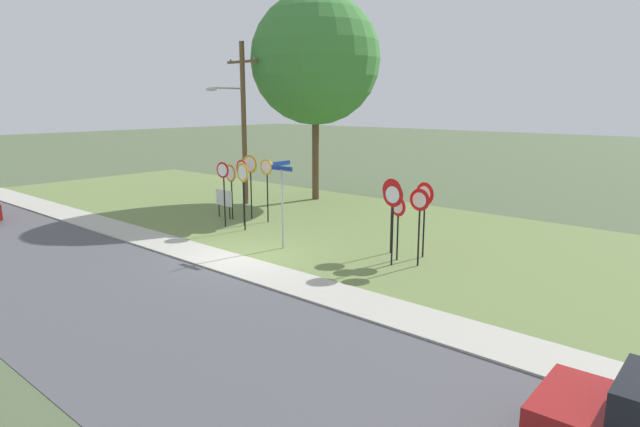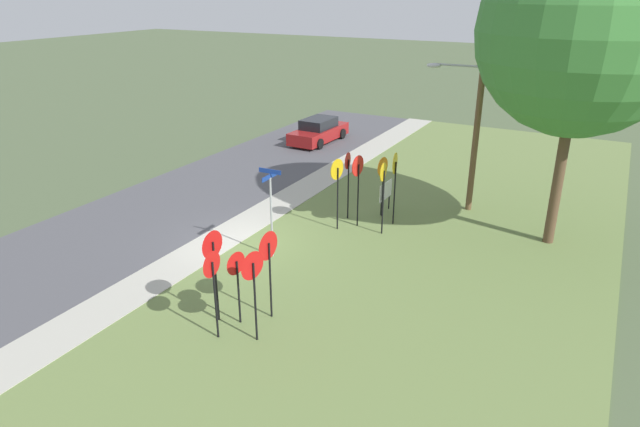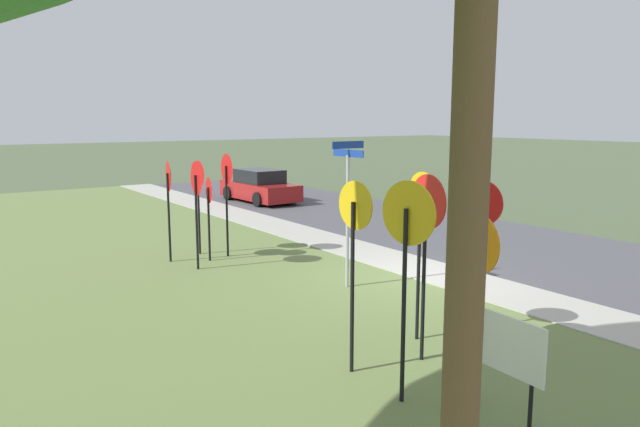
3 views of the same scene
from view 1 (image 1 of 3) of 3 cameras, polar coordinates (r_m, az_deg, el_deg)
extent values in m
plane|color=#4C5B3D|center=(18.10, -8.04, -4.65)|extent=(160.00, 160.00, 0.00)
cube|color=#4C4C51|center=(15.57, -21.65, -8.12)|extent=(44.00, 6.40, 0.01)
cube|color=#ADAA9E|center=(17.60, -10.02, -5.09)|extent=(44.00, 1.60, 0.06)
cube|color=olive|center=(22.33, 3.68, -1.35)|extent=(44.00, 12.00, 0.04)
cylinder|color=black|center=(22.29, -8.13, 1.76)|extent=(0.06, 0.06, 2.42)
cylinder|color=red|center=(22.10, -8.30, 4.69)|extent=(0.78, 0.12, 0.78)
cylinder|color=white|center=(22.09, -8.33, 4.68)|extent=(0.61, 0.08, 0.61)
cylinder|color=black|center=(23.60, -9.34, 1.87)|extent=(0.06, 0.06, 2.09)
cylinder|color=orange|center=(23.42, -9.50, 4.24)|extent=(0.75, 0.11, 0.76)
cylinder|color=white|center=(23.41, -9.53, 4.24)|extent=(0.59, 0.08, 0.59)
cylinder|color=black|center=(23.63, -7.34, 2.40)|extent=(0.06, 0.06, 2.46)
cylinder|color=gold|center=(23.44, -7.49, 5.22)|extent=(0.79, 0.15, 0.79)
cylinder|color=white|center=(23.43, -7.52, 5.21)|extent=(0.61, 0.11, 0.62)
cylinder|color=black|center=(22.25, -10.13, 1.64)|extent=(0.06, 0.06, 2.39)
cylinder|color=red|center=(22.06, -10.31, 4.57)|extent=(0.64, 0.11, 0.64)
cylinder|color=white|center=(22.04, -10.35, 4.56)|extent=(0.50, 0.07, 0.50)
cylinder|color=black|center=(22.83, -5.60, 2.06)|extent=(0.06, 0.06, 2.42)
cylinder|color=gold|center=(22.64, -5.73, 4.94)|extent=(0.67, 0.06, 0.67)
cylinder|color=white|center=(22.63, -5.77, 4.93)|extent=(0.52, 0.03, 0.52)
cylinder|color=black|center=(21.47, -8.06, 1.34)|extent=(0.06, 0.06, 2.39)
cylinder|color=gold|center=(21.27, -8.23, 4.33)|extent=(0.76, 0.14, 0.76)
cylinder|color=white|center=(21.26, -8.26, 4.33)|extent=(0.59, 0.10, 0.60)
cylinder|color=black|center=(16.90, 10.47, -1.96)|extent=(0.06, 0.06, 2.18)
cone|color=red|center=(16.65, 10.53, 1.42)|extent=(0.69, 0.05, 0.69)
cone|color=silver|center=(16.64, 10.49, 1.41)|extent=(0.47, 0.03, 0.47)
cylinder|color=black|center=(18.23, 7.60, -0.77)|extent=(0.06, 0.06, 2.23)
cone|color=red|center=(18.00, 7.62, 2.43)|extent=(0.80, 0.09, 0.80)
cone|color=white|center=(17.98, 7.58, 2.42)|extent=(0.54, 0.05, 0.55)
cylinder|color=black|center=(17.88, 10.99, -1.17)|extent=(0.06, 0.06, 2.21)
cone|color=red|center=(17.65, 11.05, 2.07)|extent=(0.74, 0.18, 0.75)
cone|color=white|center=(17.63, 11.01, 2.06)|extent=(0.50, 0.11, 0.51)
cylinder|color=black|center=(16.81, 7.71, -1.65)|extent=(0.06, 0.06, 2.34)
cone|color=red|center=(16.56, 7.73, 2.00)|extent=(0.77, 0.08, 0.77)
cone|color=white|center=(16.55, 7.69, 1.99)|extent=(0.52, 0.05, 0.52)
cylinder|color=black|center=(17.45, 8.25, -2.01)|extent=(0.06, 0.06, 1.84)
cone|color=red|center=(17.23, 8.27, 0.73)|extent=(0.64, 0.14, 0.64)
cone|color=silver|center=(17.21, 8.23, 0.72)|extent=(0.43, 0.09, 0.44)
cylinder|color=#9EA0A8|center=(18.63, -4.02, 0.39)|extent=(0.07, 0.07, 2.75)
cylinder|color=#9EA0A8|center=(18.40, -4.08, 4.63)|extent=(0.09, 0.09, 0.03)
cube|color=navy|center=(18.39, -4.08, 4.82)|extent=(0.96, 0.05, 0.15)
cube|color=navy|center=(18.37, -4.09, 5.34)|extent=(0.05, 0.82, 0.15)
cylinder|color=brown|center=(26.91, -8.09, 9.32)|extent=(0.24, 0.24, 7.88)
cube|color=brown|center=(26.96, -8.28, 15.69)|extent=(2.10, 0.12, 0.12)
cylinder|color=gray|center=(27.61, -9.48, 15.77)|extent=(0.09, 0.09, 0.10)
cylinder|color=gray|center=(26.33, -7.04, 16.04)|extent=(0.09, 0.09, 0.10)
cylinder|color=#9EA0A8|center=(26.29, -9.81, 12.99)|extent=(0.08, 1.89, 0.08)
ellipsoid|color=#B7B7BC|center=(25.70, -11.48, 12.83)|extent=(0.40, 0.56, 0.18)
cylinder|color=black|center=(24.38, -10.67, 0.30)|extent=(0.05, 0.05, 0.55)
cylinder|color=black|center=(23.77, -9.58, 0.04)|extent=(0.05, 0.05, 0.55)
cube|color=white|center=(23.96, -10.19, 1.64)|extent=(1.10, 0.07, 0.70)
cylinder|color=brown|center=(28.05, -0.47, 7.11)|extent=(0.36, 0.36, 5.51)
sphere|color=#3D7F38|center=(28.04, -0.49, 16.09)|extent=(6.54, 6.54, 6.54)
cylinder|color=black|center=(10.13, 28.09, -17.83)|extent=(0.61, 0.20, 0.60)
camera|label=2|loc=(22.57, 46.14, 17.00)|focal=31.33mm
camera|label=3|loc=(30.49, -7.13, 8.87)|focal=33.49mm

